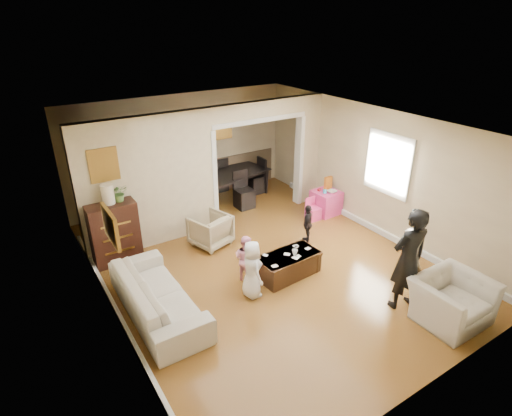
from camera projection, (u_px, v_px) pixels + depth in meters
floor at (262, 262)px, 7.79m from camera, size 7.00×7.00×0.00m
partition_left at (151, 183)px, 7.93m from camera, size 2.75×0.18×2.60m
partition_right at (307, 150)px, 9.81m from camera, size 0.55×0.18×2.60m
partition_header at (259, 109)px, 8.66m from camera, size 2.22×0.18×0.35m
window_pane at (389, 164)px, 8.16m from camera, size 0.03×0.95×1.10m
framed_art_partition at (104, 165)px, 7.21m from camera, size 0.45×0.03×0.55m
framed_art_sofa_wall at (111, 227)px, 5.24m from camera, size 0.03×0.55×0.40m
framed_art_alcove at (222, 127)px, 10.21m from camera, size 0.45×0.03×0.55m
sofa at (157, 295)px, 6.35m from camera, size 0.88×2.25×0.66m
armchair_back at (210, 230)px, 8.26m from camera, size 0.86×0.88×0.65m
armchair_front at (451, 300)px, 6.21m from camera, size 1.07×0.94×0.69m
dresser at (114, 232)px, 7.62m from camera, size 0.86×0.48×1.18m
table_lamp at (108, 194)px, 7.29m from camera, size 0.22×0.22×0.36m
potted_plant at (119, 193)px, 7.40m from camera, size 0.29×0.25×0.32m
coffee_table at (288, 265)px, 7.33m from camera, size 1.14×0.64×0.41m
coffee_cup at (295, 252)px, 7.23m from camera, size 0.11×0.11×0.09m
play_table at (326, 202)px, 9.60m from camera, size 0.59×0.59×0.54m
cereal_box at (328, 183)px, 9.55m from camera, size 0.20×0.08×0.30m
cyan_cup at (325, 191)px, 9.38m from camera, size 0.08×0.08×0.08m
toy_block at (319, 190)px, 9.50m from camera, size 0.10×0.09×0.05m
play_bowl at (332, 192)px, 9.40m from camera, size 0.23×0.23×0.05m
dining_table at (231, 186)px, 10.34m from camera, size 2.09×1.42×0.67m
adult_person at (408, 259)px, 6.29m from camera, size 0.69×0.52×1.71m
child_kneel_a at (252, 269)px, 6.67m from camera, size 0.36×0.52×1.00m
child_kneel_b at (245, 258)px, 7.12m from camera, size 0.47×0.51×0.85m
child_toddler at (308, 224)px, 8.33m from camera, size 0.48×0.48×0.82m
craft_papers at (290, 254)px, 7.26m from camera, size 0.94×0.47×0.00m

